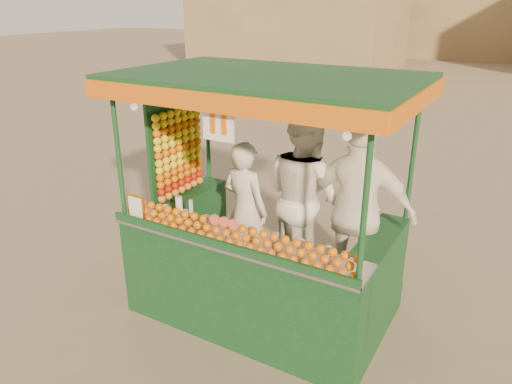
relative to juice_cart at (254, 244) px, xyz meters
The scene contains 6 objects.
ground 0.85m from the juice_cart, 165.34° to the right, with size 90.00×90.00×0.00m, color #766454.
building_left 22.06m from the juice_cart, 114.53° to the left, with size 10.00×6.00×6.00m, color #957D55.
juice_cart is the anchor object (origin of this frame).
vendor_left 0.44m from the juice_cart, 135.32° to the left, with size 0.61×0.45×1.55m.
vendor_middle 0.74m from the juice_cart, 54.78° to the left, with size 1.19×1.13×1.95m.
vendor_right 1.13m from the juice_cart, 24.16° to the left, with size 1.18×0.61×1.92m.
Camera 1 is at (2.40, -3.85, 3.22)m, focal length 33.92 mm.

